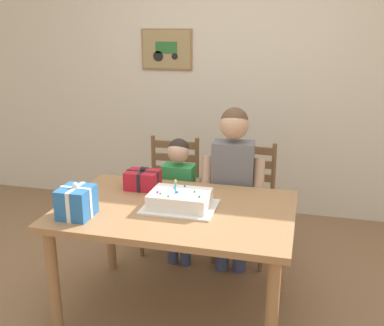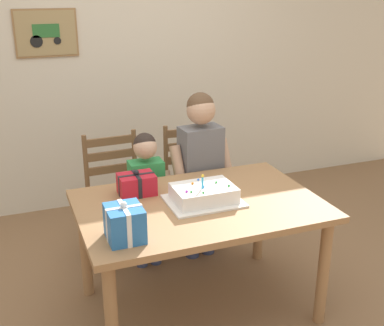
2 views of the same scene
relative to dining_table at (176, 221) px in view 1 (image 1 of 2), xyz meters
The scene contains 10 objects.
ground_plane 0.65m from the dining_table, ahead, with size 20.00×20.00×0.00m, color #846042.
back_wall 2.01m from the dining_table, 90.07° to the left, with size 6.40×0.11×2.60m.
dining_table is the anchor object (origin of this frame).
birthday_cake 0.14m from the dining_table, ahead, with size 0.44×0.34×0.19m.
gift_box_red_large 0.44m from the dining_table, 139.67° to the left, with size 0.23×0.17×0.16m.
gift_box_beside_cake 0.62m from the dining_table, 152.02° to the right, with size 0.19×0.21×0.21m.
chair_left 0.96m from the dining_table, 109.02° to the left, with size 0.44×0.44×0.92m.
chair_right 0.96m from the dining_table, 70.83° to the left, with size 0.46×0.46×0.92m.
child_older 0.67m from the dining_table, 67.27° to the left, with size 0.47×0.27×1.27m.
child_younger 0.63m from the dining_table, 104.54° to the left, with size 0.37×0.21×1.02m.
Camera 1 is at (0.75, -2.49, 1.82)m, focal length 42.58 mm.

